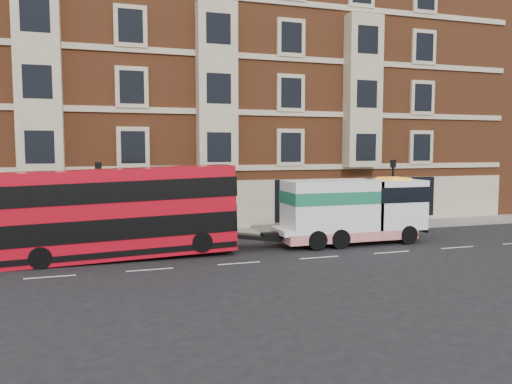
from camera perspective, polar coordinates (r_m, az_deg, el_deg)
ground at (r=22.97m, az=-1.96°, el=-8.15°), size 120.00×120.00×0.00m
sidewalk at (r=30.10m, az=-5.84°, el=-4.88°), size 90.00×3.00×0.15m
victorian_terrace at (r=37.43m, az=-7.62°, el=12.39°), size 45.00×12.00×20.40m
lamp_post_west at (r=27.86m, az=-17.50°, el=-0.48°), size 0.35×0.15×4.35m
lamp_post_east at (r=33.18m, az=15.34°, el=0.42°), size 0.35×0.15×4.35m
double_decker_bus at (r=24.43m, az=-14.95°, el=-2.14°), size 10.56×2.42×4.27m
tow_truck at (r=27.76m, az=10.78°, el=-2.04°), size 8.45×2.50×3.52m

